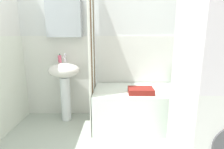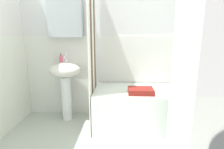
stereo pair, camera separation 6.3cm
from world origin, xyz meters
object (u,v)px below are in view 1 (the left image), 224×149
at_px(body_wash_bottle, 189,79).
at_px(towel_folded, 141,91).
at_px(sink, 64,79).
at_px(lotion_bottle, 173,77).
at_px(conditioner_bottle, 182,78).
at_px(washer_dryer_stack, 217,84).
at_px(bathtub, 148,108).
at_px(soap_dispenser, 60,59).

height_order(body_wash_bottle, towel_folded, body_wash_bottle).
bearing_deg(sink, lotion_bottle, 4.84).
distance_m(conditioner_bottle, washer_dryer_stack, 1.13).
xyz_separation_m(bathtub, lotion_bottle, (0.40, 0.28, 0.36)).
bearing_deg(bathtub, lotion_bottle, 35.07).
relative_size(body_wash_bottle, washer_dryer_stack, 0.11).
bearing_deg(soap_dispenser, towel_folded, -19.04).
xyz_separation_m(body_wash_bottle, lotion_bottle, (-0.22, 0.04, 0.02)).
bearing_deg(washer_dryer_stack, towel_folded, 127.61).
bearing_deg(lotion_bottle, conditioner_bottle, -6.22).
relative_size(body_wash_bottle, towel_folded, 0.58).
relative_size(soap_dispenser, conditioner_bottle, 0.68).
relative_size(sink, body_wash_bottle, 4.71).
distance_m(sink, towel_folded, 1.07).
height_order(body_wash_bottle, lotion_bottle, lotion_bottle).
bearing_deg(soap_dispenser, body_wash_bottle, 0.73).
distance_m(body_wash_bottle, washer_dryer_stack, 1.12).
relative_size(sink, washer_dryer_stack, 0.51).
height_order(body_wash_bottle, conditioner_bottle, conditioner_bottle).
distance_m(sink, soap_dispenser, 0.29).
height_order(bathtub, body_wash_bottle, body_wash_bottle).
bearing_deg(conditioner_bottle, sink, -175.96).
bearing_deg(washer_dryer_stack, conditioner_bottle, 83.16).
bearing_deg(towel_folded, washer_dryer_stack, -52.39).
height_order(soap_dispenser, body_wash_bottle, soap_dispenser).
relative_size(sink, conditioner_bottle, 4.51).
bearing_deg(bathtub, conditioner_bottle, 27.12).
height_order(sink, lotion_bottle, sink).
xyz_separation_m(bathtub, conditioner_bottle, (0.52, 0.27, 0.34)).
xyz_separation_m(sink, towel_folded, (1.02, -0.31, -0.07)).
xyz_separation_m(sink, soap_dispenser, (-0.07, 0.07, 0.28)).
relative_size(sink, towel_folded, 2.73).
bearing_deg(body_wash_bottle, sink, -176.98).
relative_size(sink, bathtub, 0.58).
bearing_deg(body_wash_bottle, soap_dispenser, -179.27).
distance_m(body_wash_bottle, towel_folded, 0.86).
relative_size(bathtub, body_wash_bottle, 8.14).
relative_size(lotion_bottle, towel_folded, 0.69).
bearing_deg(conditioner_bottle, lotion_bottle, 173.78).
distance_m(bathtub, lotion_bottle, 0.60).
relative_size(body_wash_bottle, conditioner_bottle, 0.96).
relative_size(lotion_bottle, washer_dryer_stack, 0.13).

